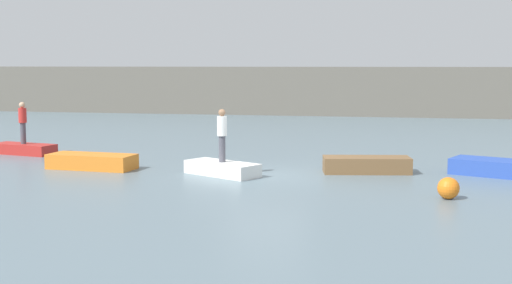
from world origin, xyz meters
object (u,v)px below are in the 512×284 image
person_red_shirt (23,121)px  rowboat_red (24,149)px  rowboat_blue (503,168)px  mooring_buoy (448,188)px  rowboat_orange (92,161)px  rowboat_brown (367,165)px  person_white_shirt (222,133)px  rowboat_white (222,169)px

person_red_shirt → rowboat_red: bearing=90.0°
rowboat_blue → mooring_buoy: (-2.00, -4.39, 0.04)m
rowboat_orange → rowboat_brown: rowboat_brown is taller
person_white_shirt → mooring_buoy: size_ratio=2.92×
person_white_shirt → rowboat_orange: bearing=175.0°
rowboat_red → rowboat_white: 9.96m
rowboat_orange → person_red_shirt: person_red_shirt is taller
rowboat_brown → rowboat_blue: (4.42, 0.23, -0.01)m
person_white_shirt → person_red_shirt: (-9.31, 3.54, -0.04)m
person_red_shirt → mooring_buoy: size_ratio=2.84×
rowboat_white → person_white_shirt: 1.20m
rowboat_white → rowboat_brown: size_ratio=0.90×
rowboat_blue → person_red_shirt: (-18.37, 1.78, 1.11)m
rowboat_blue → person_white_shirt: (-9.06, -1.76, 1.16)m
person_red_shirt → rowboat_white: bearing=-20.8°
rowboat_red → person_white_shirt: 10.03m
person_red_shirt → mooring_buoy: (16.37, -6.17, -1.08)m
rowboat_red → rowboat_orange: size_ratio=0.88×
rowboat_white → person_white_shirt: bearing=-143.5°
rowboat_red → person_red_shirt: bearing=-78.1°
person_red_shirt → rowboat_brown: bearing=-8.2°
rowboat_red → rowboat_blue: 18.46m
person_white_shirt → rowboat_brown: bearing=18.2°
rowboat_red → rowboat_blue: size_ratio=0.82×
person_white_shirt → rowboat_white: bearing=7.1°
rowboat_red → mooring_buoy: 17.49m
person_white_shirt → mooring_buoy: (7.06, -2.63, -1.12)m
rowboat_red → mooring_buoy: (16.37, -6.17, 0.09)m
rowboat_orange → rowboat_blue: rowboat_blue is taller
rowboat_orange → rowboat_blue: size_ratio=0.93×
rowboat_brown → person_white_shirt: 5.02m
rowboat_brown → mooring_buoy: size_ratio=4.83×
person_white_shirt → mooring_buoy: 7.62m
rowboat_brown → mooring_buoy: mooring_buoy is taller
rowboat_red → rowboat_orange: rowboat_orange is taller
rowboat_brown → person_white_shirt: person_white_shirt is taller
rowboat_white → mooring_buoy: mooring_buoy is taller
person_white_shirt → rowboat_blue: bearing=11.0°
person_white_shirt → person_red_shirt: size_ratio=1.03×
rowboat_red → mooring_buoy: mooring_buoy is taller
rowboat_blue → person_white_shirt: person_white_shirt is taller
rowboat_white → person_white_shirt: person_white_shirt is taller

